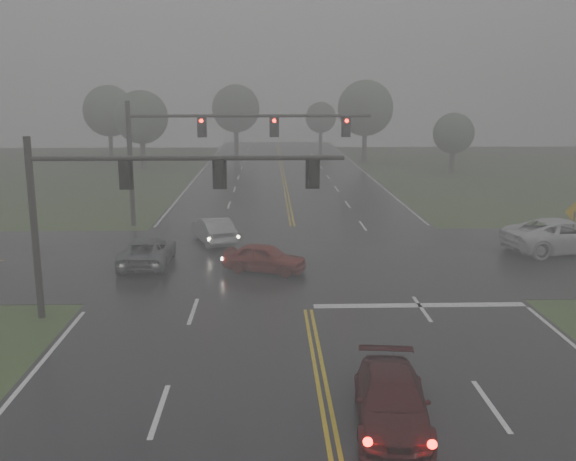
{
  "coord_description": "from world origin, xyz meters",
  "views": [
    {
      "loc": [
        -1.54,
        -9.9,
        8.4
      ],
      "look_at": [
        -0.73,
        16.0,
        2.79
      ],
      "focal_mm": 40.0,
      "sensor_mm": 36.0,
      "label": 1
    }
  ],
  "objects_px": {
    "signal_gantry_near": "(128,193)",
    "sedan_maroon": "(391,426)",
    "signal_gantry_far": "(206,138)",
    "sedan_red": "(265,272)",
    "car_grey": "(148,265)",
    "sedan_silver": "(214,243)",
    "pickup_white": "(562,252)"
  },
  "relations": [
    {
      "from": "signal_gantry_near",
      "to": "sedan_maroon",
      "type": "bearing_deg",
      "value": -45.81
    },
    {
      "from": "signal_gantry_far",
      "to": "signal_gantry_near",
      "type": "bearing_deg",
      "value": -94.24
    },
    {
      "from": "sedan_maroon",
      "to": "sedan_red",
      "type": "relative_size",
      "value": 1.14
    },
    {
      "from": "sedan_red",
      "to": "signal_gantry_near",
      "type": "bearing_deg",
      "value": 160.42
    },
    {
      "from": "sedan_maroon",
      "to": "signal_gantry_near",
      "type": "bearing_deg",
      "value": 140.15
    },
    {
      "from": "sedan_red",
      "to": "car_grey",
      "type": "bearing_deg",
      "value": 96.69
    },
    {
      "from": "signal_gantry_near",
      "to": "signal_gantry_far",
      "type": "relative_size",
      "value": 0.76
    },
    {
      "from": "sedan_red",
      "to": "car_grey",
      "type": "xyz_separation_m",
      "value": [
        -5.78,
        1.35,
        0.0
      ]
    },
    {
      "from": "sedan_silver",
      "to": "sedan_maroon",
      "type": "bearing_deg",
      "value": 87.38
    },
    {
      "from": "sedan_maroon",
      "to": "car_grey",
      "type": "height_order",
      "value": "car_grey"
    },
    {
      "from": "sedan_maroon",
      "to": "signal_gantry_near",
      "type": "distance_m",
      "value": 12.78
    },
    {
      "from": "pickup_white",
      "to": "signal_gantry_far",
      "type": "relative_size",
      "value": 0.42
    },
    {
      "from": "car_grey",
      "to": "signal_gantry_near",
      "type": "distance_m",
      "value": 8.83
    },
    {
      "from": "pickup_white",
      "to": "sedan_maroon",
      "type": "bearing_deg",
      "value": 133.28
    },
    {
      "from": "sedan_maroon",
      "to": "sedan_red",
      "type": "height_order",
      "value": "sedan_red"
    },
    {
      "from": "sedan_silver",
      "to": "pickup_white",
      "type": "xyz_separation_m",
      "value": [
        18.85,
        -2.75,
        0.0
      ]
    },
    {
      "from": "sedan_red",
      "to": "pickup_white",
      "type": "xyz_separation_m",
      "value": [
        15.93,
        3.33,
        0.0
      ]
    },
    {
      "from": "sedan_red",
      "to": "sedan_silver",
      "type": "xyz_separation_m",
      "value": [
        -2.92,
        6.08,
        0.0
      ]
    },
    {
      "from": "pickup_white",
      "to": "signal_gantry_far",
      "type": "xyz_separation_m",
      "value": [
        -19.62,
        7.81,
        5.57
      ]
    },
    {
      "from": "car_grey",
      "to": "sedan_silver",
      "type": "bearing_deg",
      "value": -121.66
    },
    {
      "from": "sedan_red",
      "to": "signal_gantry_near",
      "type": "xyz_separation_m",
      "value": [
        -4.96,
        -6.02,
        4.79
      ]
    },
    {
      "from": "sedan_red",
      "to": "car_grey",
      "type": "relative_size",
      "value": 0.79
    },
    {
      "from": "sedan_red",
      "to": "car_grey",
      "type": "height_order",
      "value": "car_grey"
    },
    {
      "from": "pickup_white",
      "to": "signal_gantry_near",
      "type": "bearing_deg",
      "value": 102.69
    },
    {
      "from": "sedan_silver",
      "to": "signal_gantry_far",
      "type": "relative_size",
      "value": 0.29
    },
    {
      "from": "sedan_maroon",
      "to": "signal_gantry_near",
      "type": "xyz_separation_m",
      "value": [
        -8.26,
        8.49,
        4.79
      ]
    },
    {
      "from": "sedan_red",
      "to": "signal_gantry_far",
      "type": "xyz_separation_m",
      "value": [
        -3.69,
        11.14,
        5.57
      ]
    },
    {
      "from": "car_grey",
      "to": "pickup_white",
      "type": "height_order",
      "value": "pickup_white"
    },
    {
      "from": "signal_gantry_far",
      "to": "car_grey",
      "type": "bearing_deg",
      "value": -102.08
    },
    {
      "from": "sedan_red",
      "to": "signal_gantry_near",
      "type": "distance_m",
      "value": 9.15
    },
    {
      "from": "sedan_maroon",
      "to": "signal_gantry_near",
      "type": "height_order",
      "value": "signal_gantry_near"
    },
    {
      "from": "sedan_silver",
      "to": "pickup_white",
      "type": "bearing_deg",
      "value": 152.28
    }
  ]
}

